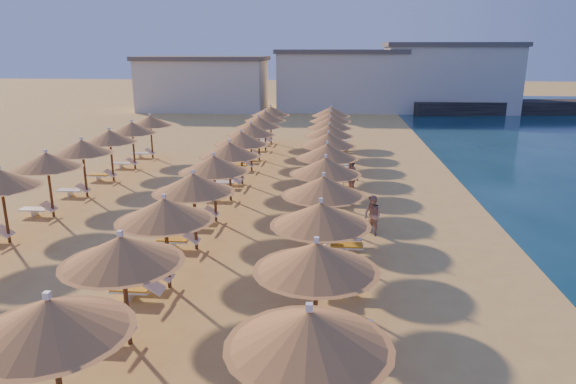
# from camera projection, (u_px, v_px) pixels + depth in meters

# --- Properties ---
(ground) EXTENTS (220.00, 220.00, 0.00)m
(ground) POSITION_uv_depth(u_px,v_px,m) (257.00, 254.00, 19.12)
(ground) COLOR #D8B35E
(ground) RESTS_ON ground
(jetty) EXTENTS (30.26, 8.44, 1.50)m
(jetty) POSITION_uv_depth(u_px,v_px,m) (538.00, 107.00, 60.42)
(jetty) COLOR black
(jetty) RESTS_ON ground
(hotel_blocks) EXTENTS (45.41, 9.98, 8.10)m
(hotel_blocks) POSITION_uv_depth(u_px,v_px,m) (339.00, 80.00, 62.59)
(hotel_blocks) COLOR beige
(hotel_blocks) RESTS_ON ground
(parasol_row_east) EXTENTS (3.07, 39.10, 3.11)m
(parasol_row_east) POSITION_uv_depth(u_px,v_px,m) (326.00, 159.00, 23.18)
(parasol_row_east) COLOR brown
(parasol_row_east) RESTS_ON ground
(parasol_row_west) EXTENTS (3.07, 39.10, 3.11)m
(parasol_row_west) POSITION_uv_depth(u_px,v_px,m) (222.00, 157.00, 23.60)
(parasol_row_west) COLOR brown
(parasol_row_west) RESTS_ON ground
(parasol_row_inland) EXTENTS (3.07, 26.00, 3.11)m
(parasol_row_inland) POSITION_uv_depth(u_px,v_px,m) (66.00, 154.00, 24.27)
(parasol_row_inland) COLOR brown
(parasol_row_inland) RESTS_ON ground
(loungers) EXTENTS (15.35, 36.60, 0.66)m
(loungers) POSITION_uv_depth(u_px,v_px,m) (232.00, 205.00, 23.96)
(loungers) COLOR white
(loungers) RESTS_ON ground
(beachgoer_c) EXTENTS (1.02, 1.19, 1.91)m
(beachgoer_c) POSITION_uv_depth(u_px,v_px,m) (351.00, 177.00, 26.53)
(beachgoer_c) COLOR tan
(beachgoer_c) RESTS_ON ground
(beachgoer_b) EXTENTS (0.99, 1.01, 1.64)m
(beachgoer_b) POSITION_uv_depth(u_px,v_px,m) (373.00, 215.00, 20.90)
(beachgoer_b) COLOR tan
(beachgoer_b) RESTS_ON ground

